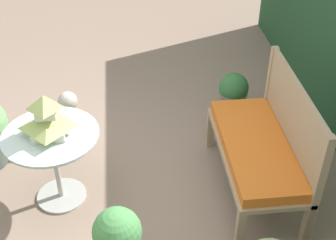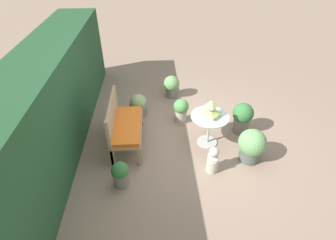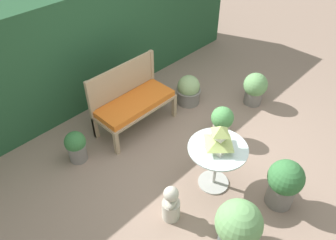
{
  "view_description": "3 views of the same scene",
  "coord_description": "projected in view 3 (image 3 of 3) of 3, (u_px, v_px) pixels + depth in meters",
  "views": [
    {
      "loc": [
        2.71,
        0.22,
        2.81
      ],
      "look_at": [
        -0.27,
        0.54,
        0.6
      ],
      "focal_mm": 50.0,
      "sensor_mm": 36.0,
      "label": 1
    },
    {
      "loc": [
        -4.1,
        0.67,
        3.53
      ],
      "look_at": [
        0.06,
        0.43,
        0.47
      ],
      "focal_mm": 28.0,
      "sensor_mm": 36.0,
      "label": 2
    },
    {
      "loc": [
        -2.52,
        -1.85,
        3.45
      ],
      "look_at": [
        0.03,
        0.62,
        0.42
      ],
      "focal_mm": 35.0,
      "sensor_mm": 36.0,
      "label": 3
    }
  ],
  "objects": [
    {
      "name": "bench_backrest",
      "position": [
        123.0,
        83.0,
        4.9
      ],
      "size": [
        1.25,
        0.06,
        1.0
      ],
      "color": "tan",
      "rests_on": "ground"
    },
    {
      "name": "potted_plant_table_far",
      "position": [
        284.0,
        183.0,
        3.87
      ],
      "size": [
        0.43,
        0.43,
        0.68
      ],
      "color": "slate",
      "rests_on": "ground"
    },
    {
      "name": "potted_plant_bench_right",
      "position": [
        255.0,
        88.0,
        5.47
      ],
      "size": [
        0.4,
        0.4,
        0.57
      ],
      "color": "slate",
      "rests_on": "ground"
    },
    {
      "name": "pagoda_birdhouse",
      "position": [
        219.0,
        139.0,
        3.82
      ],
      "size": [
        0.32,
        0.32,
        0.35
      ],
      "color": "silver",
      "rests_on": "patio_table"
    },
    {
      "name": "ground",
      "position": [
        198.0,
        164.0,
        4.6
      ],
      "size": [
        30.0,
        30.0,
        0.0
      ],
      "primitive_type": "plane",
      "color": "gray"
    },
    {
      "name": "patio_table",
      "position": [
        217.0,
        156.0,
        4.01
      ],
      "size": [
        0.73,
        0.73,
        0.66
      ],
      "color": "#B7B7B2",
      "rests_on": "ground"
    },
    {
      "name": "potted_plant_bench_left",
      "position": [
        188.0,
        90.0,
        5.53
      ],
      "size": [
        0.42,
        0.42,
        0.51
      ],
      "color": "slate",
      "rests_on": "ground"
    },
    {
      "name": "garden_bench",
      "position": [
        135.0,
        105.0,
        4.94
      ],
      "size": [
        1.25,
        0.56,
        0.5
      ],
      "color": "tan",
      "rests_on": "ground"
    },
    {
      "name": "potted_plant_path_edge",
      "position": [
        222.0,
        122.0,
        4.8
      ],
      "size": [
        0.33,
        0.33,
        0.56
      ],
      "color": "#ADA393",
      "rests_on": "ground"
    },
    {
      "name": "garden_bust",
      "position": [
        171.0,
        204.0,
        3.79
      ],
      "size": [
        0.29,
        0.26,
        0.53
      ],
      "rotation": [
        0.0,
        0.0,
        0.57
      ],
      "color": "#B7B2A3",
      "rests_on": "ground"
    },
    {
      "name": "potted_plant_table_near",
      "position": [
        238.0,
        226.0,
        3.47
      ],
      "size": [
        0.51,
        0.51,
        0.66
      ],
      "color": "#4C5651",
      "rests_on": "ground"
    },
    {
      "name": "foliage_hedge_back",
      "position": [
        79.0,
        43.0,
        5.37
      ],
      "size": [
        6.4,
        0.96,
        1.85
      ],
      "primitive_type": "cube",
      "color": "#234C2D",
      "rests_on": "ground"
    },
    {
      "name": "potted_plant_patio_mid",
      "position": [
        76.0,
        146.0,
        4.51
      ],
      "size": [
        0.29,
        0.29,
        0.48
      ],
      "color": "slate",
      "rests_on": "ground"
    }
  ]
}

